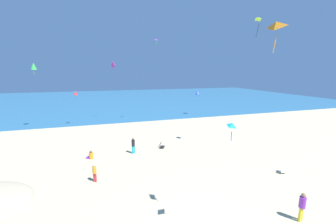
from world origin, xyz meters
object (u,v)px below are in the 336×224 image
kite_lime (259,19)px  kite_magenta (113,65)px  kite_teal (233,125)px  person_2 (91,156)px  kite_green (34,66)px  kite_orange (276,25)px  kite_blue (197,92)px  beach_chair_far_left (161,145)px  person_5 (95,172)px  person_0 (302,205)px  kite_red (76,93)px  person_1 (133,145)px  kite_purple (156,39)px  beach_chair_far_right (283,170)px

kite_lime → kite_magenta: (-12.17, 18.18, -3.58)m
kite_teal → person_2: bearing=119.3°
kite_teal → kite_green: 28.20m
kite_orange → kite_lime: bearing=53.4°
kite_orange → kite_blue: size_ratio=0.66×
kite_lime → kite_green: 27.39m
beach_chair_far_left → person_5: 8.27m
kite_lime → kite_teal: 13.99m
kite_green → kite_magenta: size_ratio=0.87×
kite_orange → kite_green: 29.14m
person_0 → kite_orange: 9.52m
person_0 → kite_red: 29.06m
person_1 → kite_blue: 20.67m
person_2 → kite_purple: size_ratio=0.81×
beach_chair_far_left → kite_blue: bearing=75.1°
kite_green → kite_blue: kite_green is taller
kite_red → kite_magenta: size_ratio=0.73×
person_5 → kite_orange: kite_orange is taller
kite_lime → kite_red: bearing=137.6°
beach_chair_far_right → kite_red: kite_red is taller
kite_magenta → kite_purple: bearing=-32.6°
person_2 → kite_green: kite_green is taller
person_1 → kite_blue: kite_blue is taller
beach_chair_far_left → kite_green: bearing=163.7°
kite_purple → kite_red: 14.19m
kite_green → kite_magenta: kite_magenta is taller
kite_teal → beach_chair_far_left: bearing=88.9°
kite_orange → kite_lime: 12.18m
beach_chair_far_left → kite_purple: kite_purple is taller
beach_chair_far_left → beach_chair_far_right: size_ratio=1.12×
person_1 → kite_teal: kite_teal is taller
person_5 → kite_lime: 18.77m
kite_purple → kite_lime: size_ratio=0.57×
person_0 → kite_red: size_ratio=1.27×
kite_purple → kite_blue: kite_purple is taller
kite_purple → kite_green: size_ratio=0.64×
kite_purple → kite_magenta: 8.20m
beach_chair_far_right → person_1: (-11.06, 7.50, 0.69)m
person_2 → kite_teal: bearing=145.1°
person_5 → kite_orange: size_ratio=1.13×
beach_chair_far_left → kite_red: bearing=150.2°
beach_chair_far_left → person_0: bearing=-48.3°
beach_chair_far_left → kite_green: kite_green is taller
kite_green → kite_blue: bearing=6.7°
kite_purple → beach_chair_far_right: bearing=-72.1°
beach_chair_far_left → kite_blue: kite_blue is taller
beach_chair_far_right → kite_green: size_ratio=0.45×
beach_chair_far_right → person_0: (-3.48, -4.55, 0.72)m
kite_blue → beach_chair_far_right: bearing=-97.0°
kite_green → kite_blue: (25.19, 2.97, -4.48)m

